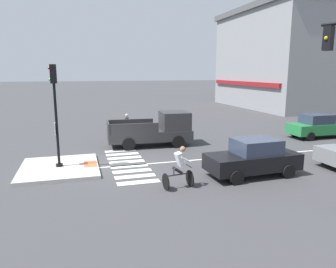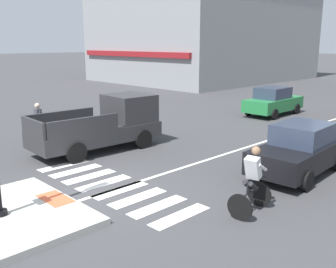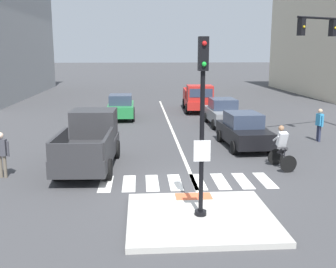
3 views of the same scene
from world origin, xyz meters
name	(u,v)px [view 1 (image 1 of 3)]	position (x,y,z in m)	size (l,w,h in m)	color
ground_plane	(113,165)	(0.00, 0.00, 0.00)	(300.00, 300.00, 0.00)	#3D3D3F
traffic_island	(60,168)	(0.00, -2.52, 0.07)	(3.95, 3.54, 0.15)	#B2AFA8
tactile_pad_front	(90,164)	(0.00, -1.10, 0.15)	(1.10, 0.60, 0.01)	#DB5B38
signal_pole	(55,106)	(0.00, -2.53, 2.98)	(0.44, 0.38, 4.70)	black
crosswalk_stripe_a	(120,151)	(-2.81, 0.73, 0.00)	(0.44, 1.80, 0.01)	silver
crosswalk_stripe_b	(122,154)	(-2.00, 0.73, 0.00)	(0.44, 1.80, 0.01)	silver
crosswalk_stripe_c	(124,158)	(-1.20, 0.73, 0.00)	(0.44, 1.80, 0.01)	silver
crosswalk_stripe_d	(127,162)	(-0.40, 0.73, 0.00)	(0.44, 1.80, 0.01)	silver
crosswalk_stripe_e	(129,166)	(0.40, 0.73, 0.00)	(0.44, 1.80, 0.01)	silver
crosswalk_stripe_f	(132,171)	(1.20, 0.73, 0.00)	(0.44, 1.80, 0.01)	silver
crosswalk_stripe_g	(135,176)	(2.00, 0.73, 0.00)	(0.44, 1.80, 0.01)	silver
crosswalk_stripe_h	(139,182)	(2.81, 0.73, 0.00)	(0.44, 1.80, 0.01)	silver
lane_centre_line	(290,152)	(0.26, 10.00, 0.00)	(0.14, 28.00, 0.01)	silver
building_corner_right	(319,59)	(-21.05, 29.73, 6.24)	(17.75, 22.54, 12.45)	gray
car_green_westbound_distant	(317,126)	(-2.87, 14.46, 0.81)	(1.88, 4.12, 1.64)	#237A3D
car_black_eastbound_mid	(253,158)	(3.30, 5.77, 0.81)	(2.00, 4.18, 1.64)	black
pickup_truck_charcoal_westbound_near	(157,130)	(-3.58, 3.13, 0.98)	(2.23, 5.18, 2.08)	#2D2D30
cyclist	(180,167)	(3.88, 2.17, 0.87)	(0.79, 1.17, 1.68)	black
pedestrian_at_curb_left	(127,124)	(-6.56, 1.71, 0.98)	(0.55, 0.25, 1.67)	#6B6051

